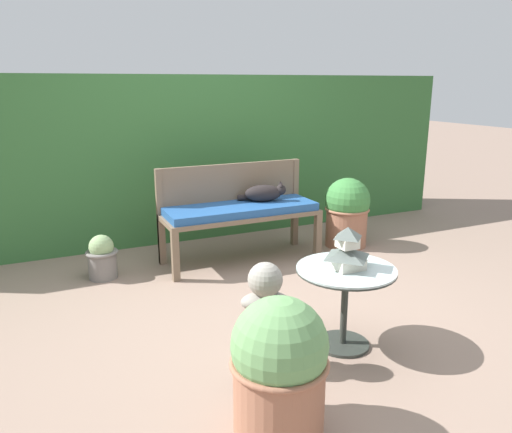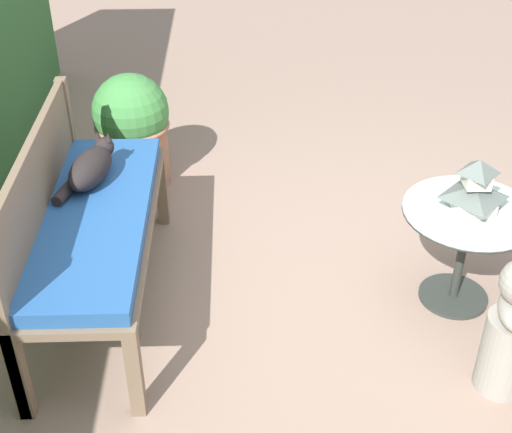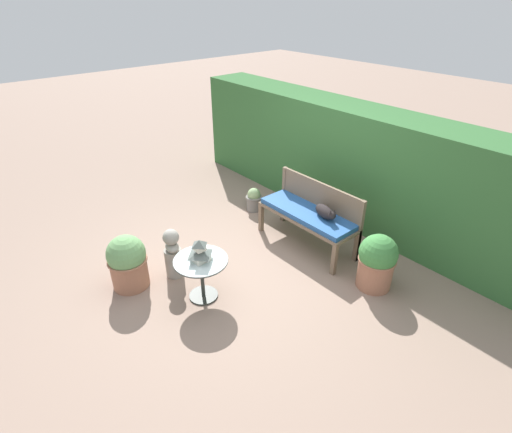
{
  "view_description": "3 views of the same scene",
  "coord_description": "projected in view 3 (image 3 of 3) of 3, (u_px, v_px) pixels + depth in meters",
  "views": [
    {
      "loc": [
        -1.54,
        -3.09,
        1.66
      ],
      "look_at": [
        0.03,
        0.34,
        0.64
      ],
      "focal_mm": 35.0,
      "sensor_mm": 36.0,
      "label": 1
    },
    {
      "loc": [
        -2.54,
        0.42,
        2.38
      ],
      "look_at": [
        0.08,
        0.34,
        0.59
      ],
      "focal_mm": 50.0,
      "sensor_mm": 36.0,
      "label": 2
    },
    {
      "loc": [
        3.41,
        -2.58,
        3.24
      ],
      "look_at": [
        -0.01,
        0.33,
        0.65
      ],
      "focal_mm": 28.0,
      "sensor_mm": 36.0,
      "label": 3
    }
  ],
  "objects": [
    {
      "name": "garden_bust",
      "position": [
        173.0,
        253.0,
        5.01
      ],
      "size": [
        0.32,
        0.24,
        0.68
      ],
      "rotation": [
        0.0,
        0.0,
        -0.32
      ],
      "color": "gray",
      "rests_on": "ground"
    },
    {
      "name": "foliage_hedge_back",
      "position": [
        353.0,
        163.0,
        6.16
      ],
      "size": [
        6.4,
        0.78,
        1.74
      ],
      "primitive_type": "cube",
      "color": "#336633",
      "rests_on": "ground"
    },
    {
      "name": "potted_plant_bench_left",
      "position": [
        128.0,
        262.0,
        4.82
      ],
      "size": [
        0.48,
        0.48,
        0.7
      ],
      "color": "#9E664C",
      "rests_on": "ground"
    },
    {
      "name": "cat",
      "position": [
        325.0,
        212.0,
        5.32
      ],
      "size": [
        0.44,
        0.28,
        0.19
      ],
      "rotation": [
        0.0,
        0.0,
        -0.27
      ],
      "color": "black",
      "rests_on": "garden_bench"
    },
    {
      "name": "pagoda_birdhouse",
      "position": [
        200.0,
        252.0,
        4.49
      ],
      "size": [
        0.24,
        0.24,
        0.27
      ],
      "color": "silver",
      "rests_on": "patio_table"
    },
    {
      "name": "patio_table",
      "position": [
        201.0,
        268.0,
        4.6
      ],
      "size": [
        0.63,
        0.63,
        0.54
      ],
      "color": "#2D332D",
      "rests_on": "ground"
    },
    {
      "name": "garden_bench",
      "position": [
        307.0,
        216.0,
        5.54
      ],
      "size": [
        1.47,
        0.52,
        0.55
      ],
      "color": "brown",
      "rests_on": "ground"
    },
    {
      "name": "potted_plant_bench_right",
      "position": [
        254.0,
        199.0,
        6.58
      ],
      "size": [
        0.28,
        0.28,
        0.39
      ],
      "color": "slate",
      "rests_on": "ground"
    },
    {
      "name": "ground",
      "position": [
        237.0,
        267.0,
        5.31
      ],
      "size": [
        30.0,
        30.0,
        0.0
      ],
      "primitive_type": "plane",
      "color": "gray"
    },
    {
      "name": "bench_backrest",
      "position": [
        320.0,
        199.0,
        5.58
      ],
      "size": [
        1.47,
        0.06,
        0.91
      ],
      "color": "brown",
      "rests_on": "ground"
    },
    {
      "name": "potted_plant_table_near",
      "position": [
        377.0,
        261.0,
        4.8
      ],
      "size": [
        0.46,
        0.46,
        0.72
      ],
      "color": "#9E664C",
      "rests_on": "ground"
    }
  ]
}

